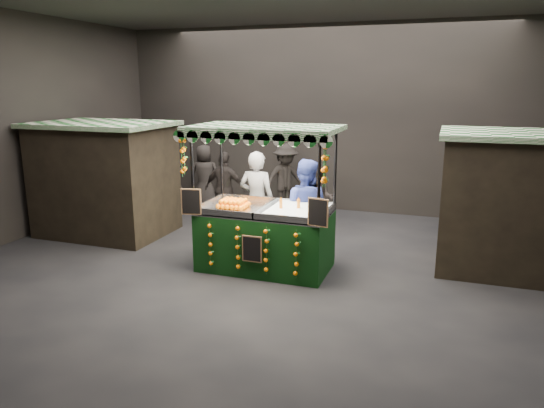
% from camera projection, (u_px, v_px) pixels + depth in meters
% --- Properties ---
extents(ground, '(12.00, 12.00, 0.00)m').
position_uv_depth(ground, '(270.00, 268.00, 9.65)').
color(ground, black).
rests_on(ground, ground).
extents(market_hall, '(12.10, 10.10, 5.05)m').
position_uv_depth(market_hall, '(270.00, 87.00, 8.85)').
color(market_hall, black).
rests_on(market_hall, ground).
extents(neighbour_stall_left, '(3.00, 2.20, 2.60)m').
position_uv_depth(neighbour_stall_left, '(106.00, 178.00, 11.67)').
color(neighbour_stall_left, black).
rests_on(neighbour_stall_left, ground).
extents(neighbour_stall_right, '(3.00, 2.20, 2.60)m').
position_uv_depth(neighbour_stall_right, '(520.00, 202.00, 9.30)').
color(neighbour_stall_right, black).
rests_on(neighbour_stall_right, ground).
extents(juice_stall, '(2.80, 1.65, 2.71)m').
position_uv_depth(juice_stall, '(265.00, 226.00, 9.43)').
color(juice_stall, black).
rests_on(juice_stall, ground).
extents(vendor_grey, '(0.77, 0.51, 2.10)m').
position_uv_depth(vendor_grey, '(257.00, 200.00, 10.60)').
color(vendor_grey, slate).
rests_on(vendor_grey, ground).
extents(vendor_blue, '(1.00, 0.79, 2.02)m').
position_uv_depth(vendor_blue, '(305.00, 209.00, 10.01)').
color(vendor_blue, navy).
rests_on(vendor_blue, ground).
extents(shopper_0, '(0.80, 0.64, 1.90)m').
position_uv_depth(shopper_0, '(171.00, 178.00, 13.58)').
color(shopper_0, black).
rests_on(shopper_0, ground).
extents(shopper_1, '(0.75, 0.59, 1.54)m').
position_uv_depth(shopper_1, '(318.00, 199.00, 11.99)').
color(shopper_1, '#2A2322').
rests_on(shopper_1, ground).
extents(shopper_2, '(1.08, 0.46, 1.84)m').
position_uv_depth(shopper_2, '(225.00, 189.00, 12.36)').
color(shopper_2, black).
rests_on(shopper_2, ground).
extents(shopper_3, '(1.37, 1.38, 1.91)m').
position_uv_depth(shopper_3, '(285.00, 179.00, 13.42)').
color(shopper_3, black).
rests_on(shopper_3, ground).
extents(shopper_4, '(1.02, 0.83, 1.79)m').
position_uv_depth(shopper_4, '(205.00, 176.00, 14.23)').
color(shopper_4, '#292421').
rests_on(shopper_4, ground).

